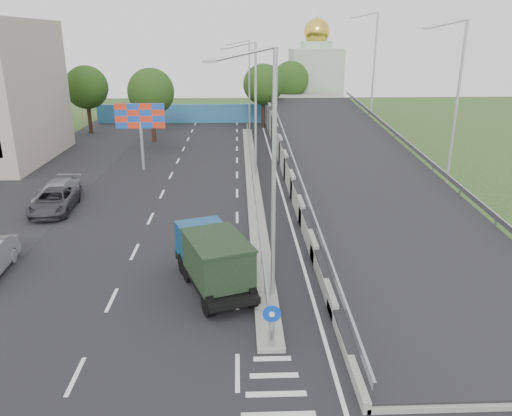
{
  "coord_description": "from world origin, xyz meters",
  "views": [
    {
      "loc": [
        -1.09,
        -12.83,
        10.54
      ],
      "look_at": [
        -0.2,
        11.42,
        2.2
      ],
      "focal_mm": 35.0,
      "sensor_mm": 36.0,
      "label": 1
    }
  ],
  "objects_px": {
    "lamp_post_far": "(248,80)",
    "dump_truck": "(213,257)",
    "parked_car_c": "(54,201)",
    "sign_bollard": "(272,326)",
    "parked_car_d": "(58,192)",
    "billboard": "(140,120)",
    "church": "(315,76)",
    "lamp_post_mid": "(253,102)",
    "lamp_post_near": "(269,165)"
  },
  "relations": [
    {
      "from": "billboard",
      "to": "parked_car_c",
      "type": "height_order",
      "value": "billboard"
    },
    {
      "from": "church",
      "to": "billboard",
      "type": "xyz_separation_m",
      "value": [
        -19.0,
        -32.0,
        -1.12
      ]
    },
    {
      "from": "billboard",
      "to": "parked_car_d",
      "type": "xyz_separation_m",
      "value": [
        -4.21,
        -8.47,
        -3.47
      ]
    },
    {
      "from": "parked_car_c",
      "to": "parked_car_d",
      "type": "xyz_separation_m",
      "value": [
        -0.43,
        1.94,
        0.01
      ]
    },
    {
      "from": "lamp_post_far",
      "to": "parked_car_d",
      "type": "height_order",
      "value": "lamp_post_far"
    },
    {
      "from": "lamp_post_near",
      "to": "parked_car_c",
      "type": "distance_m",
      "value": 18.08
    },
    {
      "from": "sign_bollard",
      "to": "parked_car_c",
      "type": "bearing_deg",
      "value": 129.67
    },
    {
      "from": "lamp_post_far",
      "to": "parked_car_d",
      "type": "xyz_separation_m",
      "value": [
        -13.32,
        -26.47,
        -5.09
      ]
    },
    {
      "from": "lamp_post_far",
      "to": "parked_car_c",
      "type": "xyz_separation_m",
      "value": [
        -12.9,
        -28.41,
        -5.11
      ]
    },
    {
      "from": "lamp_post_near",
      "to": "dump_truck",
      "type": "relative_size",
      "value": 1.63
    },
    {
      "from": "parked_car_d",
      "to": "lamp_post_near",
      "type": "bearing_deg",
      "value": -42.36
    },
    {
      "from": "billboard",
      "to": "parked_car_d",
      "type": "bearing_deg",
      "value": -116.46
    },
    {
      "from": "lamp_post_near",
      "to": "billboard",
      "type": "bearing_deg",
      "value": 112.49
    },
    {
      "from": "church",
      "to": "parked_car_c",
      "type": "distance_m",
      "value": 48.36
    },
    {
      "from": "lamp_post_far",
      "to": "dump_truck",
      "type": "xyz_separation_m",
      "value": [
        -2.37,
        -38.88,
        -4.39
      ]
    },
    {
      "from": "billboard",
      "to": "parked_car_d",
      "type": "height_order",
      "value": "billboard"
    },
    {
      "from": "dump_truck",
      "to": "parked_car_c",
      "type": "xyz_separation_m",
      "value": [
        -10.53,
        10.47,
        -0.72
      ]
    },
    {
      "from": "lamp_post_mid",
      "to": "church",
      "type": "xyz_separation_m",
      "value": [
        9.89,
        34.0,
        -0.5
      ]
    },
    {
      "from": "lamp_post_far",
      "to": "parked_car_d",
      "type": "distance_m",
      "value": 30.07
    },
    {
      "from": "sign_bollard",
      "to": "billboard",
      "type": "xyz_separation_m",
      "value": [
        -9.0,
        25.83,
        3.15
      ]
    },
    {
      "from": "sign_bollard",
      "to": "lamp_post_near",
      "type": "distance_m",
      "value": 6.12
    },
    {
      "from": "sign_bollard",
      "to": "church",
      "type": "relative_size",
      "value": 0.12
    },
    {
      "from": "lamp_post_mid",
      "to": "dump_truck",
      "type": "xyz_separation_m",
      "value": [
        -2.37,
        -18.88,
        -4.39
      ]
    },
    {
      "from": "lamp_post_near",
      "to": "parked_car_c",
      "type": "xyz_separation_m",
      "value": [
        -12.9,
        11.59,
        -5.11
      ]
    },
    {
      "from": "lamp_post_mid",
      "to": "parked_car_c",
      "type": "xyz_separation_m",
      "value": [
        -12.9,
        -8.41,
        -5.11
      ]
    },
    {
      "from": "lamp_post_near",
      "to": "lamp_post_mid",
      "type": "distance_m",
      "value": 20.0
    },
    {
      "from": "parked_car_c",
      "to": "church",
      "type": "bearing_deg",
      "value": 57.89
    },
    {
      "from": "billboard",
      "to": "sign_bollard",
      "type": "bearing_deg",
      "value": -70.79
    },
    {
      "from": "dump_truck",
      "to": "parked_car_c",
      "type": "height_order",
      "value": "dump_truck"
    },
    {
      "from": "lamp_post_mid",
      "to": "church",
      "type": "bearing_deg",
      "value": 73.78
    },
    {
      "from": "dump_truck",
      "to": "parked_car_d",
      "type": "distance_m",
      "value": 16.57
    },
    {
      "from": "lamp_post_far",
      "to": "parked_car_c",
      "type": "height_order",
      "value": "lamp_post_far"
    },
    {
      "from": "lamp_post_mid",
      "to": "parked_car_d",
      "type": "relative_size",
      "value": 2.05
    },
    {
      "from": "billboard",
      "to": "parked_car_c",
      "type": "distance_m",
      "value": 11.61
    },
    {
      "from": "parked_car_d",
      "to": "billboard",
      "type": "bearing_deg",
      "value": 66.63
    },
    {
      "from": "billboard",
      "to": "parked_car_d",
      "type": "relative_size",
      "value": 1.12
    },
    {
      "from": "sign_bollard",
      "to": "parked_car_c",
      "type": "relative_size",
      "value": 0.33
    },
    {
      "from": "dump_truck",
      "to": "parked_car_c",
      "type": "relative_size",
      "value": 1.23
    },
    {
      "from": "lamp_post_mid",
      "to": "sign_bollard",
      "type": "bearing_deg",
      "value": -90.26
    },
    {
      "from": "lamp_post_mid",
      "to": "parked_car_c",
      "type": "relative_size",
      "value": 2.0
    },
    {
      "from": "lamp_post_near",
      "to": "parked_car_d",
      "type": "relative_size",
      "value": 2.05
    },
    {
      "from": "sign_bollard",
      "to": "billboard",
      "type": "bearing_deg",
      "value": 109.21
    },
    {
      "from": "lamp_post_far",
      "to": "billboard",
      "type": "relative_size",
      "value": 1.83
    },
    {
      "from": "lamp_post_mid",
      "to": "billboard",
      "type": "xyz_separation_m",
      "value": [
        -9.11,
        2.0,
        -1.62
      ]
    },
    {
      "from": "church",
      "to": "parked_car_c",
      "type": "xyz_separation_m",
      "value": [
        -22.79,
        -42.41,
        -4.61
      ]
    },
    {
      "from": "parked_car_c",
      "to": "lamp_post_mid",
      "type": "bearing_deg",
      "value": 29.23
    },
    {
      "from": "sign_bollard",
      "to": "billboard",
      "type": "relative_size",
      "value": 0.3
    },
    {
      "from": "sign_bollard",
      "to": "parked_car_d",
      "type": "xyz_separation_m",
      "value": [
        -13.21,
        17.36,
        -0.32
      ]
    },
    {
      "from": "parked_car_c",
      "to": "sign_bollard",
      "type": "bearing_deg",
      "value": -54.19
    },
    {
      "from": "sign_bollard",
      "to": "parked_car_c",
      "type": "height_order",
      "value": "sign_bollard"
    }
  ]
}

